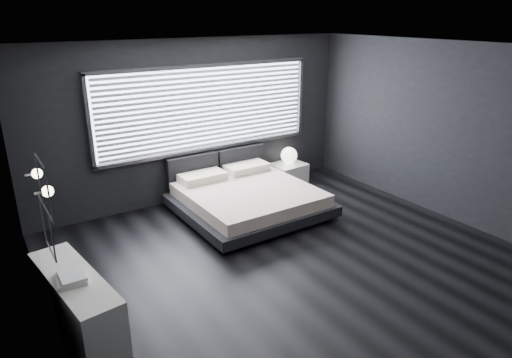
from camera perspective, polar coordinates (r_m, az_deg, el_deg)
room at (r=5.85m, az=4.55°, el=2.19°), size 6.04×6.00×2.80m
window at (r=8.11m, az=-6.01°, el=8.78°), size 4.14×0.09×1.52m
headboard at (r=8.38m, az=-4.85°, el=1.83°), size 1.96×0.16×0.52m
sconce_near at (r=4.75m, az=-24.64°, el=-1.41°), size 0.18×0.11×0.11m
sconce_far at (r=5.32m, az=-25.72°, el=0.61°), size 0.18×0.11×0.11m
wall_art_upper at (r=4.10m, az=-24.99°, el=-1.02°), size 0.01×0.48×0.48m
wall_art_lower at (r=4.50m, az=-24.63°, el=-5.63°), size 0.01×0.48×0.48m
bed at (r=7.64m, az=-1.03°, el=-2.40°), size 2.24×2.14×0.58m
nightstand at (r=9.08m, az=4.04°, el=0.77°), size 0.68×0.58×0.38m
orb_lamp at (r=9.02m, az=4.14°, el=2.97°), size 0.32×0.32×0.32m
dresser at (r=5.34m, az=-21.47°, el=-14.08°), size 0.65×1.63×0.63m
book_stack at (r=5.09m, az=-22.09°, el=-11.29°), size 0.32×0.40×0.08m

